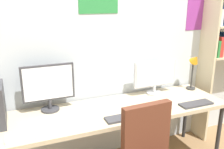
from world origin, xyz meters
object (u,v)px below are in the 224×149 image
monitor_left (48,86)px  keyboard_right (196,104)px  keyboard_left (29,136)px  keyboard_center (123,118)px  computer_mouse (145,113)px  monitor_right (155,76)px  desk_lamp (194,65)px  desk (114,113)px

monitor_left → keyboard_right: monitor_left is taller
keyboard_left → keyboard_center: size_ratio=1.02×
monitor_left → keyboard_left: (-0.24, -0.44, -0.25)m
monitor_left → computer_mouse: 0.97m
keyboard_left → keyboard_right: bearing=0.0°
monitor_left → keyboard_center: monitor_left is taller
keyboard_right → keyboard_center: bearing=180.0°
keyboard_center → monitor_left: bearing=143.6°
keyboard_center → keyboard_right: same height
monitor_left → keyboard_right: size_ratio=1.38×
monitor_right → keyboard_left: bearing=-162.9°
keyboard_left → computer_mouse: computer_mouse is taller
monitor_right → keyboard_right: size_ratio=1.44×
monitor_right → keyboard_center: bearing=-143.6°
desk_lamp → keyboard_center: desk_lamp is taller
monitor_right → desk_lamp: desk_lamp is taller
keyboard_right → computer_mouse: computer_mouse is taller
monitor_left → keyboard_left: bearing=-118.5°
desk → desk_lamp: size_ratio=5.28×
desk → desk_lamp: (1.10, 0.16, 0.36)m
monitor_left → keyboard_left: monitor_left is taller
monitor_left → monitor_right: size_ratio=0.96×
desk_lamp → computer_mouse: 1.00m
desk → monitor_right: bearing=19.5°
monitor_right → desk: bearing=-160.5°
monitor_left → keyboard_center: size_ratio=1.47×
keyboard_right → keyboard_left: bearing=180.0°
monitor_right → keyboard_center: size_ratio=1.54×
monitor_left → desk_lamp: 1.71m
keyboard_right → desk_lamp: bearing=55.5°
desk → computer_mouse: computer_mouse is taller
desk → monitor_right: size_ratio=4.58×
desk_lamp → monitor_left: bearing=178.1°
desk → keyboard_left: 0.87m
keyboard_left → keyboard_center: 0.84m
keyboard_right → computer_mouse: size_ratio=3.80×
keyboard_center → keyboard_right: (0.84, 0.00, 0.00)m
keyboard_left → computer_mouse: 1.07m
monitor_right → desk_lamp: 0.52m
keyboard_left → desk: bearing=15.3°
monitor_right → desk_lamp: (0.50, -0.06, 0.09)m
monitor_right → desk_lamp: size_ratio=1.15×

